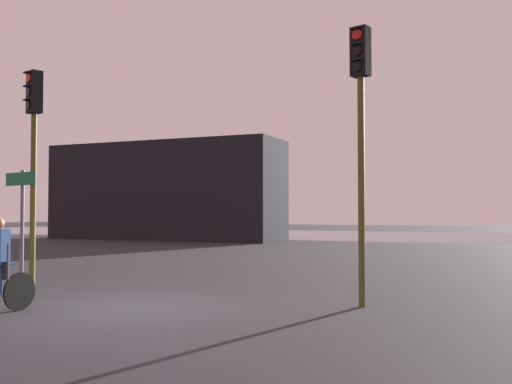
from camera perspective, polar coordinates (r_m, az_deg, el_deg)
name	(u,v)px	position (r m, az deg, el deg)	size (l,w,h in m)	color
ground_plane	(119,309)	(10.47, -13.58, -11.31)	(120.00, 120.00, 0.00)	#28282D
water_strip	(400,236)	(40.08, 14.17, -4.29)	(80.00, 16.00, 0.01)	slate
distant_building	(165,191)	(34.91, -9.08, 0.06)	(14.46, 4.00, 5.79)	black
traffic_light_near_right	(361,114)	(10.59, 10.43, 7.71)	(0.37, 0.39, 5.07)	#4C4719
traffic_light_near_left	(34,139)	(13.01, -21.35, 4.97)	(0.39, 0.41, 4.69)	#4C4719
direction_sign_post	(21,212)	(13.23, -22.41, -1.86)	(1.08, 0.29, 2.60)	slate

